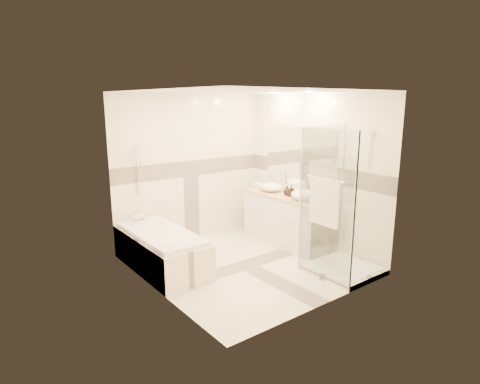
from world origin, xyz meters
TOP-DOWN VIEW (x-y plane):
  - room at (0.06, 0.01)m, footprint 2.82×3.02m
  - bathtub at (-1.02, 0.65)m, footprint 0.75×1.70m
  - vanity at (1.12, 0.30)m, footprint 0.58×1.62m
  - shower_enclosure at (0.83, -0.97)m, footprint 0.96×0.93m
  - vessel_sink_near at (1.10, 0.67)m, footprint 0.38×0.38m
  - vessel_sink_far at (1.10, -0.11)m, footprint 0.43×0.43m
  - faucet_near at (1.32, 0.67)m, footprint 0.12×0.03m
  - faucet_far at (1.32, -0.11)m, footprint 0.11×0.03m
  - amenity_bottle_a at (1.10, 0.18)m, footprint 0.08×0.09m
  - amenity_bottle_b at (1.10, 0.28)m, footprint 0.16×0.16m
  - folded_towels at (1.10, 1.00)m, footprint 0.20×0.27m
  - rolled_towel at (-1.05, 1.36)m, footprint 0.20×0.09m

SIDE VIEW (x-z plane):
  - bathtub at x=-1.02m, z-range 0.03..0.59m
  - vanity at x=1.12m, z-range 0.00..0.85m
  - shower_enclosure at x=0.83m, z-range -0.51..1.53m
  - rolled_towel at x=-1.05m, z-range 0.56..0.65m
  - folded_towels at x=1.10m, z-range 0.85..0.93m
  - vessel_sink_near at x=1.10m, z-range 0.85..1.00m
  - amenity_bottle_b at x=1.10m, z-range 0.85..1.01m
  - vessel_sink_far at x=1.10m, z-range 0.85..1.02m
  - amenity_bottle_a at x=1.10m, z-range 0.85..1.03m
  - faucet_far at x=1.32m, z-range 0.87..1.13m
  - faucet_near at x=1.32m, z-range 0.87..1.17m
  - room at x=0.06m, z-range 0.00..2.52m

